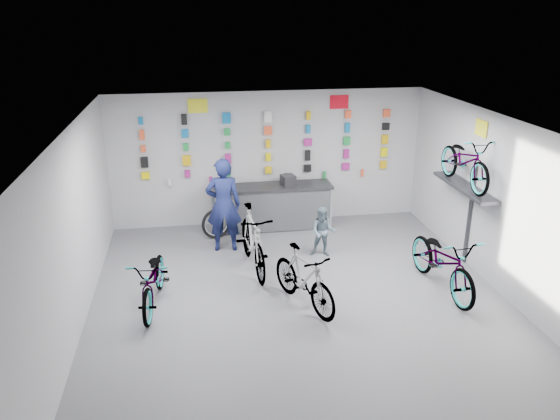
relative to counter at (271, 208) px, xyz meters
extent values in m
plane|color=#58585D|center=(0.00, -3.54, -0.49)|extent=(8.00, 8.00, 0.00)
plane|color=white|center=(0.00, -3.54, 2.51)|extent=(8.00, 8.00, 0.00)
plane|color=#AEAEB0|center=(0.00, 0.46, 1.01)|extent=(7.00, 0.00, 7.00)
plane|color=#AEAEB0|center=(0.00, -7.54, 1.01)|extent=(7.00, 0.00, 7.00)
plane|color=#AEAEB0|center=(-3.50, -3.54, 1.01)|extent=(0.00, 8.00, 8.00)
plane|color=#AEAEB0|center=(3.50, -3.54, 1.01)|extent=(0.00, 8.00, 8.00)
cube|color=black|center=(0.00, 0.01, -0.04)|extent=(2.60, 0.60, 0.90)
cube|color=silver|center=(0.00, -0.29, -0.01)|extent=(2.60, 0.02, 0.90)
cube|color=silver|center=(-1.30, -0.29, -0.01)|extent=(0.04, 0.04, 0.96)
cube|color=silver|center=(1.30, -0.29, -0.01)|extent=(0.04, 0.04, 0.96)
cube|color=black|center=(0.00, 0.01, 0.48)|extent=(2.70, 0.66, 0.06)
cube|color=#EFDF00|center=(-2.70, 0.39, 0.76)|extent=(0.17, 0.06, 0.15)
cube|color=#991A72|center=(-1.80, 0.39, 0.76)|extent=(0.12, 0.06, 0.16)
cube|color=#188A39|center=(-0.90, 0.39, 0.76)|extent=(0.09, 0.06, 0.21)
cube|color=#D8A509|center=(0.00, 0.39, 0.76)|extent=(0.14, 0.06, 0.16)
cube|color=black|center=(0.90, 0.39, 0.76)|extent=(0.16, 0.06, 0.16)
cube|color=#991A72|center=(1.80, 0.39, 0.76)|extent=(0.18, 0.06, 0.15)
cube|color=#D8A509|center=(2.70, 0.39, 0.76)|extent=(0.15, 0.06, 0.18)
cube|color=black|center=(-2.70, 0.39, 1.06)|extent=(0.16, 0.06, 0.23)
cube|color=#D8A509|center=(-1.80, 0.39, 1.06)|extent=(0.18, 0.06, 0.22)
cube|color=#991A72|center=(-0.90, 0.39, 1.06)|extent=(0.13, 0.06, 0.22)
cube|color=#EFDF00|center=(0.00, 0.39, 1.06)|extent=(0.11, 0.06, 0.17)
cube|color=black|center=(0.90, 0.39, 1.06)|extent=(0.12, 0.06, 0.24)
cube|color=#991A72|center=(1.80, 0.39, 1.06)|extent=(0.12, 0.06, 0.21)
cube|color=#EFDF00|center=(2.70, 0.39, 1.06)|extent=(0.14, 0.06, 0.20)
cube|color=#F35228|center=(-2.70, 0.39, 1.36)|extent=(0.10, 0.06, 0.15)
cube|color=#188A39|center=(-1.80, 0.39, 1.36)|extent=(0.11, 0.06, 0.16)
cube|color=#188A39|center=(-0.90, 0.39, 1.36)|extent=(0.10, 0.06, 0.15)
cube|color=#D8A509|center=(0.00, 0.39, 1.36)|extent=(0.10, 0.06, 0.18)
cube|color=#991A72|center=(0.90, 0.39, 1.36)|extent=(0.18, 0.06, 0.16)
cube|color=#188A39|center=(1.80, 0.39, 1.36)|extent=(0.15, 0.06, 0.18)
cube|color=#D8A509|center=(2.70, 0.39, 1.36)|extent=(0.15, 0.06, 0.20)
cube|color=#F35228|center=(-2.70, 0.39, 1.66)|extent=(0.10, 0.06, 0.21)
cube|color=#0C68A7|center=(-1.80, 0.39, 1.66)|extent=(0.14, 0.06, 0.18)
cube|color=#188A39|center=(-0.90, 0.39, 1.66)|extent=(0.13, 0.06, 0.15)
cube|color=#F35228|center=(0.00, 0.39, 1.66)|extent=(0.17, 0.06, 0.19)
cube|color=#0C68A7|center=(0.90, 0.39, 1.66)|extent=(0.10, 0.06, 0.19)
cube|color=#0C68A7|center=(1.80, 0.39, 1.66)|extent=(0.11, 0.06, 0.22)
cube|color=black|center=(2.70, 0.39, 1.66)|extent=(0.16, 0.06, 0.16)
cube|color=#0C68A7|center=(-2.70, 0.39, 1.96)|extent=(0.09, 0.06, 0.16)
cube|color=black|center=(-1.80, 0.39, 1.96)|extent=(0.12, 0.06, 0.23)
cube|color=#0C68A7|center=(-0.90, 0.39, 1.96)|extent=(0.18, 0.06, 0.23)
cube|color=silver|center=(0.00, 0.39, 1.96)|extent=(0.16, 0.06, 0.23)
cube|color=#D8A509|center=(0.90, 0.39, 1.96)|extent=(0.09, 0.06, 0.18)
cube|color=#F35228|center=(1.80, 0.39, 1.96)|extent=(0.14, 0.06, 0.17)
cube|color=#F35228|center=(2.70, 0.39, 1.96)|extent=(0.16, 0.06, 0.18)
cylinder|color=silver|center=(-2.20, 0.37, 0.59)|extent=(0.07, 0.07, 0.16)
cylinder|color=#991A72|center=(-1.30, 0.37, 0.59)|extent=(0.07, 0.07, 0.16)
cylinder|color=black|center=(0.40, 0.37, 0.59)|extent=(0.07, 0.07, 0.16)
cylinder|color=#188A39|center=(1.30, 0.37, 0.59)|extent=(0.07, 0.07, 0.16)
cylinder|color=#F35228|center=(2.20, 0.37, 0.59)|extent=(0.07, 0.07, 0.16)
cube|color=#333338|center=(3.30, -2.34, 1.06)|extent=(0.38, 1.90, 0.06)
cube|color=#333338|center=(3.48, -2.34, 0.51)|extent=(0.04, 0.10, 2.00)
cube|color=yellow|center=(-1.50, 0.44, 2.23)|extent=(0.42, 0.02, 0.30)
cube|color=red|center=(1.60, 0.44, 2.23)|extent=(0.42, 0.02, 0.30)
cube|color=yellow|center=(3.48, -2.34, 2.16)|extent=(0.02, 0.40, 0.30)
imported|color=gray|center=(-2.41, -3.07, -0.01)|extent=(0.83, 1.88, 0.96)
imported|color=gray|center=(0.02, -3.49, 0.03)|extent=(1.11, 1.76, 1.03)
imported|color=gray|center=(2.53, -3.31, 0.06)|extent=(0.90, 2.14, 1.10)
imported|color=gray|center=(-0.65, -2.01, 0.12)|extent=(0.75, 2.06, 1.21)
imported|color=gray|center=(3.25, -2.34, 1.57)|extent=(0.63, 1.80, 0.95)
imported|color=#141A46|center=(-1.11, -0.99, 0.48)|extent=(0.74, 0.51, 1.94)
imported|color=slate|center=(0.80, -1.61, 0.02)|extent=(0.59, 0.52, 1.02)
torus|color=black|center=(-1.25, -0.37, -0.16)|extent=(0.66, 0.34, 0.66)
torus|color=silver|center=(-1.25, -0.37, -0.16)|extent=(0.53, 0.25, 0.54)
cube|color=black|center=(0.38, 0.01, 0.62)|extent=(0.34, 0.35, 0.22)
camera|label=1|loc=(-1.66, -11.31, 4.20)|focal=35.00mm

